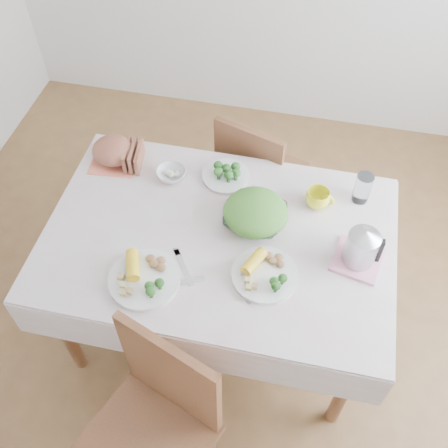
% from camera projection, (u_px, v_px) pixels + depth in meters
% --- Properties ---
extents(floor, '(3.60, 3.60, 0.00)m').
position_uv_depth(floor, '(220.00, 320.00, 2.85)').
color(floor, brown).
rests_on(floor, ground).
extents(dining_table, '(1.40, 0.90, 0.75)m').
position_uv_depth(dining_table, '(219.00, 283.00, 2.55)').
color(dining_table, brown).
rests_on(dining_table, floor).
extents(tablecloth, '(1.50, 1.00, 0.01)m').
position_uv_depth(tablecloth, '(218.00, 236.00, 2.26)').
color(tablecloth, beige).
rests_on(tablecloth, dining_table).
extents(chair_near, '(0.57, 0.57, 0.98)m').
position_uv_depth(chair_near, '(145.00, 446.00, 1.99)').
color(chair_near, brown).
rests_on(chair_near, floor).
extents(chair_far, '(0.51, 0.51, 0.89)m').
position_uv_depth(chair_far, '(262.00, 170.00, 2.91)').
color(chair_far, brown).
rests_on(chair_far, floor).
extents(salad_bowl, '(0.30, 0.30, 0.06)m').
position_uv_depth(salad_bowl, '(255.00, 217.00, 2.27)').
color(salad_bowl, white).
rests_on(salad_bowl, tablecloth).
extents(dinner_plate_left, '(0.29, 0.29, 0.02)m').
position_uv_depth(dinner_plate_left, '(145.00, 280.00, 2.10)').
color(dinner_plate_left, white).
rests_on(dinner_plate_left, tablecloth).
extents(dinner_plate_right, '(0.39, 0.39, 0.02)m').
position_uv_depth(dinner_plate_right, '(265.00, 275.00, 2.11)').
color(dinner_plate_right, white).
rests_on(dinner_plate_right, tablecloth).
extents(broccoli_plate, '(0.29, 0.29, 0.02)m').
position_uv_depth(broccoli_plate, '(226.00, 176.00, 2.46)').
color(broccoli_plate, beige).
rests_on(broccoli_plate, tablecloth).
extents(napkin, '(0.24, 0.24, 0.00)m').
position_uv_depth(napkin, '(115.00, 160.00, 2.54)').
color(napkin, '#E36F52').
rests_on(napkin, tablecloth).
extents(bread_loaf, '(0.26, 0.26, 0.12)m').
position_uv_depth(bread_loaf, '(113.00, 151.00, 2.49)').
color(bread_loaf, brown).
rests_on(bread_loaf, napkin).
extents(fruit_bowl, '(0.16, 0.16, 0.04)m').
position_uv_depth(fruit_bowl, '(171.00, 174.00, 2.45)').
color(fruit_bowl, white).
rests_on(fruit_bowl, tablecloth).
extents(yellow_mug, '(0.13, 0.13, 0.09)m').
position_uv_depth(yellow_mug, '(318.00, 198.00, 2.33)').
color(yellow_mug, yellow).
rests_on(yellow_mug, tablecloth).
extents(glass_tumbler, '(0.10, 0.10, 0.15)m').
position_uv_depth(glass_tumbler, '(362.00, 189.00, 2.33)').
color(glass_tumbler, white).
rests_on(glass_tumbler, tablecloth).
extents(pink_tray, '(0.23, 0.23, 0.02)m').
position_uv_depth(pink_tray, '(357.00, 260.00, 2.16)').
color(pink_tray, pink).
rests_on(pink_tray, tablecloth).
extents(electric_kettle, '(0.16, 0.16, 0.18)m').
position_uv_depth(electric_kettle, '(363.00, 243.00, 2.07)').
color(electric_kettle, '#B2B5BA').
rests_on(electric_kettle, pink_tray).
extents(fork_left, '(0.13, 0.17, 0.00)m').
position_uv_depth(fork_left, '(184.00, 267.00, 2.14)').
color(fork_left, silver).
rests_on(fork_left, tablecloth).
extents(fork_right, '(0.16, 0.16, 0.00)m').
position_uv_depth(fork_right, '(268.00, 290.00, 2.08)').
color(fork_right, silver).
rests_on(fork_right, tablecloth).
extents(knife, '(0.20, 0.12, 0.00)m').
position_uv_depth(knife, '(179.00, 283.00, 2.10)').
color(knife, silver).
rests_on(knife, tablecloth).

